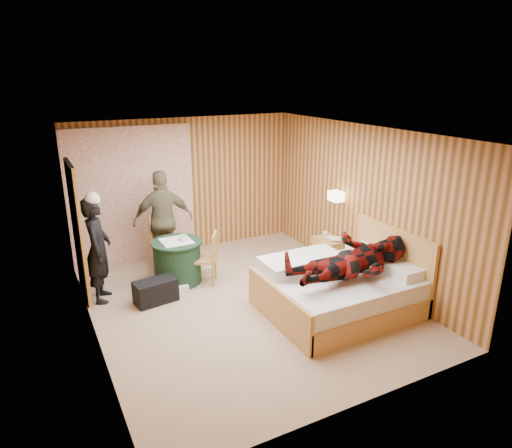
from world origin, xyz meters
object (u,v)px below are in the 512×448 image
duffel_bag (156,291)px  man_at_table (163,220)px  bed (339,289)px  wall_lamp (336,196)px  chair_near (209,254)px  chair_far (164,239)px  round_table (177,261)px  woman_standing (98,250)px  nightstand (329,253)px  man_on_bed (354,251)px

duffel_bag → man_at_table: 1.47m
man_at_table → bed: bearing=131.6°
wall_lamp → chair_near: bearing=168.2°
chair_far → wall_lamp: bearing=-44.5°
round_table → woman_standing: (-1.20, -0.06, 0.43)m
chair_near → round_table: bearing=-91.1°
wall_lamp → woman_standing: (-3.77, 0.65, -0.51)m
chair_far → bed: bearing=-72.2°
duffel_bag → nightstand: bearing=-10.7°
woman_standing → duffel_bag: bearing=-107.6°
round_table → man_at_table: man_at_table is taller
chair_near → man_on_bed: size_ratio=0.48×
bed → man_on_bed: bearing=-83.3°
wall_lamp → woman_standing: 3.85m
woman_standing → man_on_bed: bearing=-109.1°
round_table → chair_near: chair_near is taller
chair_near → man_at_table: (-0.44, 0.94, 0.37)m
wall_lamp → chair_near: (-2.12, 0.44, -0.81)m
duffel_bag → woman_standing: 1.03m
wall_lamp → nightstand: bearing=125.3°
man_on_bed → bed: bearing=96.7°
bed → wall_lamp: bearing=57.0°
bed → man_on_bed: man_on_bed is taller
man_on_bed → man_at_table: bearing=122.2°
duffel_bag → bed: bearing=-40.3°
wall_lamp → chair_near: 2.32m
woman_standing → man_at_table: man_at_table is taller
chair_near → duffel_bag: chair_near is taller
bed → man_at_table: man_at_table is taller
round_table → duffel_bag: bearing=-135.0°
man_at_table → man_on_bed: man_on_bed is taller
round_table → chair_far: 0.66m
wall_lamp → duffel_bag: 3.28m
nightstand → man_on_bed: size_ratio=0.31×
nightstand → chair_near: 2.13m
nightstand → wall_lamp: bearing=-54.7°
nightstand → woman_standing: 3.80m
man_at_table → wall_lamp: bearing=159.3°
round_table → chair_near: (0.44, -0.26, 0.13)m
nightstand → round_table: bearing=165.6°
nightstand → woman_standing: woman_standing is taller
nightstand → man_at_table: man_at_table is taller
duffel_bag → man_at_table: size_ratio=0.35×
nightstand → man_at_table: 2.91m
round_table → man_at_table: 0.84m
duffel_bag → woman_standing: size_ratio=0.39×
nightstand → chair_near: chair_near is taller
round_table → man_on_bed: bearing=-50.4°
wall_lamp → round_table: size_ratio=0.32×
bed → chair_near: bed is taller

